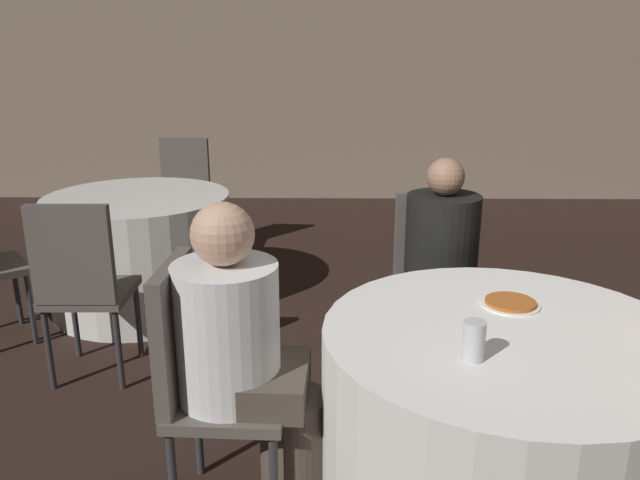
{
  "coord_description": "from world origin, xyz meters",
  "views": [
    {
      "loc": [
        -0.75,
        -1.8,
        1.62
      ],
      "look_at": [
        -0.78,
        0.74,
        0.83
      ],
      "focal_mm": 35.0,
      "sensor_mm": 36.0,
      "label": 1
    }
  ],
  "objects_px": {
    "chair_far_north": "(183,188)",
    "person_black_shirt": "(443,279)",
    "chair_near_north": "(435,272)",
    "chair_near_west": "(201,369)",
    "table_far": "(141,251)",
    "chair_far_south": "(81,277)",
    "person_white_shirt": "(248,361)",
    "soda_can_silver": "(474,341)",
    "pizza_plate_near": "(510,303)",
    "table_near": "(499,427)"
  },
  "relations": [
    {
      "from": "chair_near_north",
      "to": "chair_far_south",
      "type": "bearing_deg",
      "value": -0.24
    },
    {
      "from": "chair_near_north",
      "to": "table_near",
      "type": "bearing_deg",
      "value": 90.0
    },
    {
      "from": "table_near",
      "to": "chair_near_west",
      "type": "relative_size",
      "value": 1.3
    },
    {
      "from": "chair_far_north",
      "to": "person_black_shirt",
      "type": "xyz_separation_m",
      "value": [
        1.67,
        -2.05,
        0.02
      ]
    },
    {
      "from": "table_near",
      "to": "chair_near_north",
      "type": "distance_m",
      "value": 1.05
    },
    {
      "from": "chair_near_north",
      "to": "person_white_shirt",
      "type": "bearing_deg",
      "value": 47.4
    },
    {
      "from": "chair_far_south",
      "to": "soda_can_silver",
      "type": "distance_m",
      "value": 1.98
    },
    {
      "from": "table_near",
      "to": "pizza_plate_near",
      "type": "distance_m",
      "value": 0.43
    },
    {
      "from": "person_black_shirt",
      "to": "soda_can_silver",
      "type": "bearing_deg",
      "value": 80.57
    },
    {
      "from": "chair_far_south",
      "to": "person_white_shirt",
      "type": "xyz_separation_m",
      "value": [
        0.91,
        -0.89,
        0.03
      ]
    },
    {
      "from": "chair_far_south",
      "to": "table_near",
      "type": "bearing_deg",
      "value": -28.23
    },
    {
      "from": "person_black_shirt",
      "to": "person_white_shirt",
      "type": "bearing_deg",
      "value": 41.82
    },
    {
      "from": "chair_far_north",
      "to": "pizza_plate_near",
      "type": "xyz_separation_m",
      "value": [
        1.79,
        -2.7,
        0.18
      ]
    },
    {
      "from": "table_far",
      "to": "chair_near_north",
      "type": "xyz_separation_m",
      "value": [
        1.73,
        -0.89,
        0.19
      ]
    },
    {
      "from": "person_white_shirt",
      "to": "person_black_shirt",
      "type": "height_order",
      "value": "person_white_shirt"
    },
    {
      "from": "person_white_shirt",
      "to": "person_black_shirt",
      "type": "xyz_separation_m",
      "value": [
        0.81,
        0.82,
        -0.01
      ]
    },
    {
      "from": "person_black_shirt",
      "to": "pizza_plate_near",
      "type": "relative_size",
      "value": 5.46
    },
    {
      "from": "table_far",
      "to": "chair_near_north",
      "type": "distance_m",
      "value": 1.95
    },
    {
      "from": "table_far",
      "to": "chair_far_south",
      "type": "height_order",
      "value": "chair_far_south"
    },
    {
      "from": "chair_far_north",
      "to": "soda_can_silver",
      "type": "xyz_separation_m",
      "value": [
        1.56,
        -3.11,
        0.23
      ]
    },
    {
      "from": "chair_near_north",
      "to": "chair_far_south",
      "type": "distance_m",
      "value": 1.72
    },
    {
      "from": "chair_far_north",
      "to": "person_white_shirt",
      "type": "distance_m",
      "value": 2.99
    },
    {
      "from": "chair_far_south",
      "to": "soda_can_silver",
      "type": "bearing_deg",
      "value": -35.56
    },
    {
      "from": "chair_near_north",
      "to": "person_white_shirt",
      "type": "xyz_separation_m",
      "value": [
        -0.8,
        -0.99,
        0.03
      ]
    },
    {
      "from": "chair_near_north",
      "to": "person_black_shirt",
      "type": "distance_m",
      "value": 0.17
    },
    {
      "from": "table_far",
      "to": "chair_far_north",
      "type": "bearing_deg",
      "value": 86.35
    },
    {
      "from": "person_white_shirt",
      "to": "chair_near_west",
      "type": "bearing_deg",
      "value": -90.0
    },
    {
      "from": "table_near",
      "to": "table_far",
      "type": "distance_m",
      "value": 2.62
    },
    {
      "from": "table_near",
      "to": "person_black_shirt",
      "type": "xyz_separation_m",
      "value": [
        -0.05,
        0.86,
        0.22
      ]
    },
    {
      "from": "table_far",
      "to": "table_near",
      "type": "bearing_deg",
      "value": -46.98
    },
    {
      "from": "person_black_shirt",
      "to": "table_far",
      "type": "bearing_deg",
      "value": -34.89
    },
    {
      "from": "table_near",
      "to": "chair_far_south",
      "type": "height_order",
      "value": "chair_far_south"
    },
    {
      "from": "pizza_plate_near",
      "to": "chair_near_north",
      "type": "bearing_deg",
      "value": 98.84
    },
    {
      "from": "person_black_shirt",
      "to": "chair_far_north",
      "type": "bearing_deg",
      "value": -54.29
    },
    {
      "from": "table_near",
      "to": "person_black_shirt",
      "type": "relative_size",
      "value": 1.07
    },
    {
      "from": "table_near",
      "to": "chair_near_west",
      "type": "distance_m",
      "value": 1.05
    },
    {
      "from": "chair_far_south",
      "to": "pizza_plate_near",
      "type": "xyz_separation_m",
      "value": [
        1.84,
        -0.72,
        0.18
      ]
    },
    {
      "from": "table_near",
      "to": "pizza_plate_near",
      "type": "xyz_separation_m",
      "value": [
        0.06,
        0.21,
        0.37
      ]
    },
    {
      "from": "person_black_shirt",
      "to": "chair_near_west",
      "type": "bearing_deg",
      "value": 36.36
    },
    {
      "from": "person_black_shirt",
      "to": "pizza_plate_near",
      "type": "height_order",
      "value": "person_black_shirt"
    },
    {
      "from": "table_near",
      "to": "table_far",
      "type": "bearing_deg",
      "value": 133.02
    },
    {
      "from": "chair_far_north",
      "to": "soda_can_silver",
      "type": "bearing_deg",
      "value": 120.39
    },
    {
      "from": "table_far",
      "to": "soda_can_silver",
      "type": "relative_size",
      "value": 9.43
    },
    {
      "from": "soda_can_silver",
      "to": "table_near",
      "type": "bearing_deg",
      "value": 50.72
    },
    {
      "from": "chair_near_west",
      "to": "chair_far_south",
      "type": "relative_size",
      "value": 1.0
    },
    {
      "from": "table_far",
      "to": "chair_far_north",
      "type": "height_order",
      "value": "chair_far_north"
    },
    {
      "from": "person_white_shirt",
      "to": "person_black_shirt",
      "type": "relative_size",
      "value": 1.01
    },
    {
      "from": "chair_near_north",
      "to": "chair_far_south",
      "type": "height_order",
      "value": "same"
    },
    {
      "from": "chair_near_west",
      "to": "person_black_shirt",
      "type": "height_order",
      "value": "person_black_shirt"
    },
    {
      "from": "chair_near_north",
      "to": "chair_far_north",
      "type": "relative_size",
      "value": 1.0
    }
  ]
}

